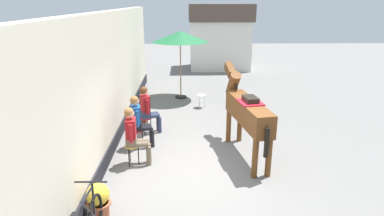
# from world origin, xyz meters

# --- Properties ---
(ground_plane) EXTENTS (40.00, 40.00, 0.00)m
(ground_plane) POSITION_xyz_m (0.00, 3.00, 0.00)
(ground_plane) COLOR slate
(pub_facade_wall) EXTENTS (0.34, 14.00, 3.40)m
(pub_facade_wall) POSITION_xyz_m (-2.55, 1.50, 1.54)
(pub_facade_wall) COLOR beige
(pub_facade_wall) RESTS_ON ground_plane
(distant_cottage) EXTENTS (3.40, 2.60, 3.50)m
(distant_cottage) POSITION_xyz_m (1.40, 11.75, 1.80)
(distant_cottage) COLOR silver
(distant_cottage) RESTS_ON ground_plane
(seated_visitor_near) EXTENTS (0.61, 0.49, 1.39)m
(seated_visitor_near) POSITION_xyz_m (-1.75, 0.22, 0.78)
(seated_visitor_near) COLOR gold
(seated_visitor_near) RESTS_ON ground_plane
(seated_visitor_middle) EXTENTS (0.61, 0.48, 1.39)m
(seated_visitor_middle) POSITION_xyz_m (-1.76, 1.18, 0.78)
(seated_visitor_middle) COLOR red
(seated_visitor_middle) RESTS_ON ground_plane
(seated_visitor_far) EXTENTS (0.61, 0.49, 1.39)m
(seated_visitor_far) POSITION_xyz_m (-1.64, 2.13, 0.78)
(seated_visitor_far) COLOR red
(seated_visitor_far) RESTS_ON ground_plane
(saddled_horse_center) EXTENTS (0.79, 2.98, 2.06)m
(saddled_horse_center) POSITION_xyz_m (0.88, 0.65, 1.16)
(saddled_horse_center) COLOR brown
(saddled_horse_center) RESTS_ON ground_plane
(flower_planter_nearest) EXTENTS (0.43, 0.43, 0.64)m
(flower_planter_nearest) POSITION_xyz_m (-2.11, -1.73, 0.33)
(flower_planter_nearest) COLOR #A85638
(flower_planter_nearest) RESTS_ON ground_plane
(cafe_parasol) EXTENTS (2.10, 2.10, 2.58)m
(cafe_parasol) POSITION_xyz_m (-0.73, 5.74, 2.36)
(cafe_parasol) COLOR black
(cafe_parasol) RESTS_ON ground_plane
(spare_stool_white) EXTENTS (0.32, 0.32, 0.46)m
(spare_stool_white) POSITION_xyz_m (0.01, 4.48, 0.40)
(spare_stool_white) COLOR white
(spare_stool_white) RESTS_ON ground_plane
(satchel_bag) EXTENTS (0.30, 0.23, 0.20)m
(satchel_bag) POSITION_xyz_m (-1.88, 2.89, 0.10)
(satchel_bag) COLOR brown
(satchel_bag) RESTS_ON ground_plane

